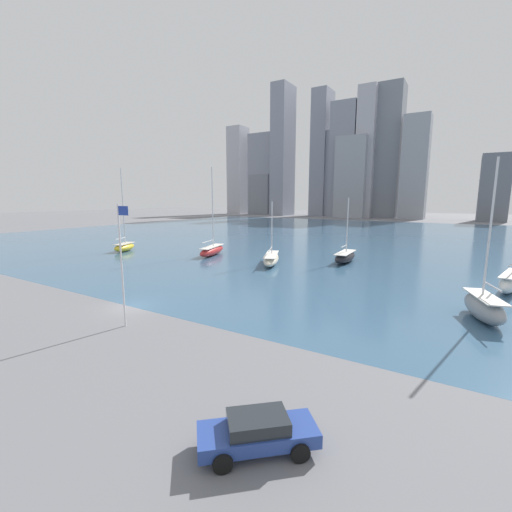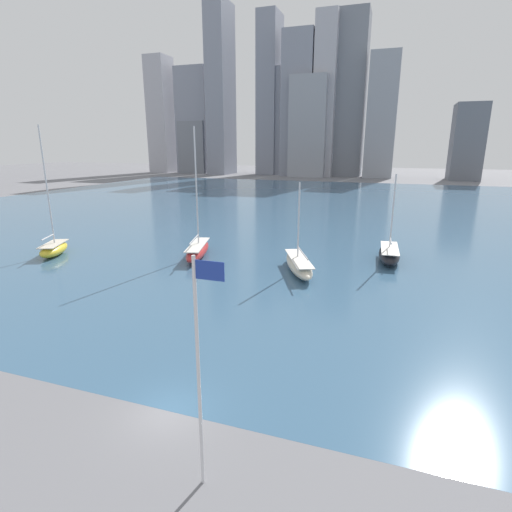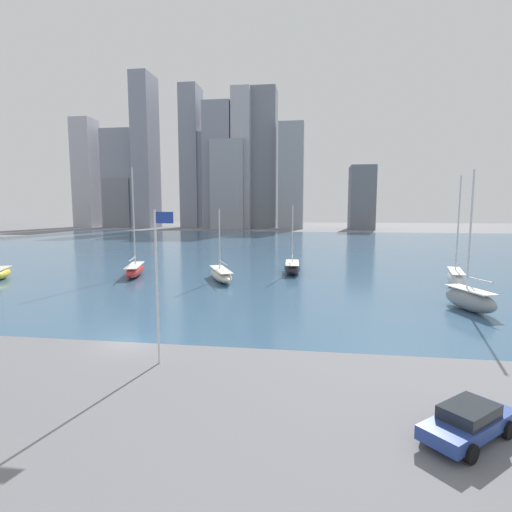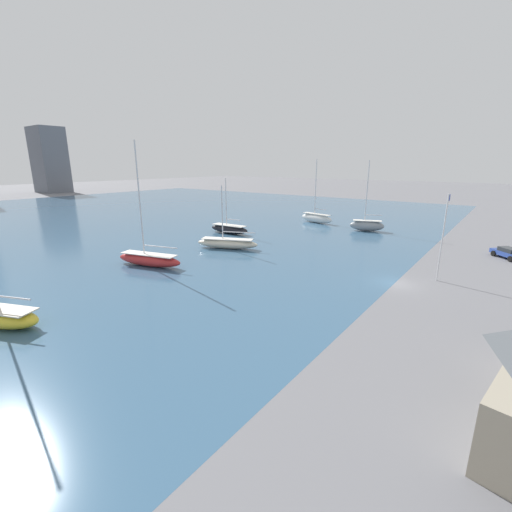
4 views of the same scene
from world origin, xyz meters
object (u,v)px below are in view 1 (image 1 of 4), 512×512
object	(u,v)px
sailboat_cream	(271,259)
sailboat_white	(511,281)
flag_pole	(122,261)
parked_sedan_blue	(258,432)
sailboat_black	(345,257)
sailboat_gray	(484,307)
sailboat_red	(212,250)
sailboat_yellow	(124,246)

from	to	relation	value
sailboat_cream	sailboat_white	size ratio (longest dim) A/B	0.71
flag_pole	sailboat_white	xyz separation A→B (m)	(27.52, 29.36, -4.23)
flag_pole	parked_sedan_blue	distance (m)	17.97
sailboat_black	parked_sedan_blue	size ratio (longest dim) A/B	2.12
sailboat_gray	sailboat_cream	world-z (taller)	sailboat_gray
flag_pole	sailboat_white	size ratio (longest dim) A/B	0.71
sailboat_red	sailboat_yellow	xyz separation A→B (m)	(-17.65, -5.16, -0.00)
parked_sedan_blue	sailboat_cream	bearing A→B (deg)	166.23
flag_pole	sailboat_black	bearing A→B (deg)	80.05
sailboat_black	parked_sedan_blue	world-z (taller)	sailboat_black
sailboat_red	sailboat_gray	bearing A→B (deg)	-34.86
sailboat_cream	flag_pole	bearing A→B (deg)	-108.44
sailboat_yellow	sailboat_white	size ratio (longest dim) A/B	1.14
sailboat_white	parked_sedan_blue	size ratio (longest dim) A/B	2.85
sailboat_red	sailboat_white	xyz separation A→B (m)	(43.62, -1.66, 0.17)
sailboat_gray	sailboat_cream	bearing A→B (deg)	136.80
sailboat_black	sailboat_white	world-z (taller)	sailboat_white
sailboat_black	sailboat_white	bearing A→B (deg)	-22.87
sailboat_red	sailboat_yellow	bearing A→B (deg)	-179.38
sailboat_gray	sailboat_black	bearing A→B (deg)	113.02
sailboat_yellow	parked_sedan_blue	xyz separation A→B (m)	(50.00, -32.06, -0.13)
flag_pole	sailboat_gray	world-z (taller)	sailboat_gray
sailboat_red	parked_sedan_blue	size ratio (longest dim) A/B	3.22
sailboat_gray	sailboat_yellow	world-z (taller)	sailboat_yellow
sailboat_red	flag_pole	bearing A→B (deg)	-78.25
sailboat_gray	sailboat_yellow	bearing A→B (deg)	152.31
sailboat_red	parked_sedan_blue	xyz separation A→B (m)	(32.35, -37.22, -0.13)
sailboat_yellow	sailboat_gray	bearing A→B (deg)	-31.49
sailboat_red	sailboat_cream	bearing A→B (deg)	-23.28
sailboat_gray	parked_sedan_blue	distance (m)	24.54
sailboat_yellow	sailboat_cream	distance (m)	31.10
sailboat_black	sailboat_cream	world-z (taller)	sailboat_black
sailboat_black	sailboat_yellow	distance (m)	41.78
sailboat_cream	sailboat_gray	bearing A→B (deg)	-48.27
flag_pole	sailboat_yellow	world-z (taller)	sailboat_yellow
sailboat_yellow	sailboat_black	bearing A→B (deg)	-7.19
sailboat_red	sailboat_black	distance (m)	23.39
sailboat_red	parked_sedan_blue	bearing A→B (deg)	-64.69
sailboat_white	parked_sedan_blue	bearing A→B (deg)	-94.83
sailboat_white	parked_sedan_blue	xyz separation A→B (m)	(-11.27, -35.56, -0.31)
sailboat_white	sailboat_red	bearing A→B (deg)	-169.43
sailboat_black	parked_sedan_blue	distance (m)	44.33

